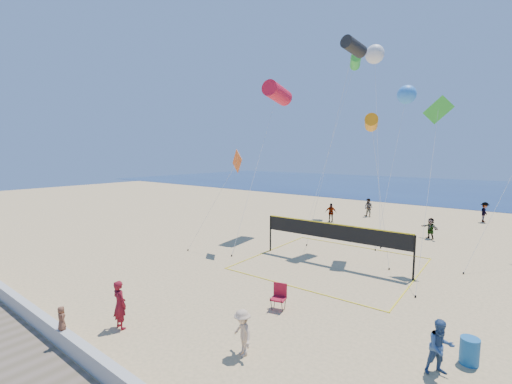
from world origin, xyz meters
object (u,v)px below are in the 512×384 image
Objects in this scene: woman at (120,304)px; volleyball_net at (333,236)px; trash_barrel at (469,351)px; camp_chair at (279,295)px.

woman is 0.20× the size of volleyball_net.
volleyball_net reaches higher than trash_barrel.
camp_chair is 0.13× the size of volleyball_net.
woman is at bearing -105.32° from volleyball_net.
trash_barrel is (10.29, 5.39, -0.49)m from woman.
trash_barrel is at bearing -10.47° from camp_chair.
volleyball_net is at bearing 140.54° from trash_barrel.
woman is 1.53× the size of camp_chair.
woman is 11.89m from volleyball_net.
volleyball_net is (-7.44, 6.13, 1.22)m from trash_barrel.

